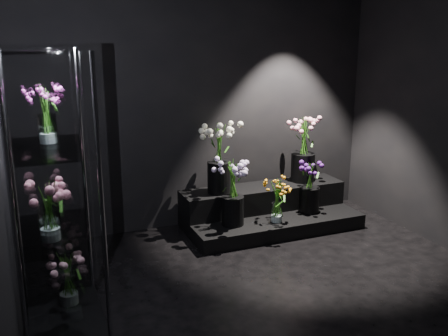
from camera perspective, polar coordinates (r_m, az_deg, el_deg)
floor at (r=4.20m, az=7.59°, el=-15.05°), size 4.00×4.00×0.00m
wall_back at (r=5.50m, az=-2.35°, el=7.72°), size 4.00×0.00×4.00m
wall_left at (r=3.21m, az=-24.23°, el=1.22°), size 0.00×4.00×4.00m
display_riser at (r=5.68m, az=4.98°, el=-4.79°), size 1.91×0.85×0.43m
display_case at (r=3.57m, az=-18.80°, el=-3.57°), size 0.55×0.91×2.00m
bouquet_orange_bells at (r=5.31m, az=6.09°, el=-3.68°), size 0.26×0.26×0.47m
bouquet_lilac at (r=5.16m, az=1.03°, el=-2.27°), size 0.46×0.46×0.70m
bouquet_purple at (r=5.63m, az=9.79°, el=-1.72°), size 0.40×0.40×0.60m
bouquet_cream_roses at (r=5.35m, az=-0.54°, el=1.69°), size 0.42×0.42×0.78m
bouquet_pink_roses at (r=5.85m, az=9.08°, el=2.49°), size 0.48×0.48×0.76m
bouquet_case_pink at (r=3.44m, az=-19.43°, el=-4.42°), size 0.40×0.40×0.40m
bouquet_case_magenta at (r=3.60m, az=-19.67°, el=5.87°), size 0.23×0.23×0.40m
bouquet_case_base_pink at (r=4.05m, az=-17.47°, el=-11.68°), size 0.34×0.34×0.43m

